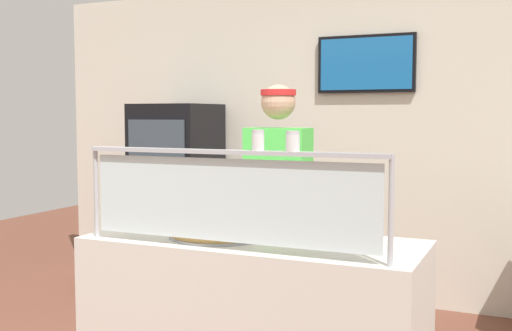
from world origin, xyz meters
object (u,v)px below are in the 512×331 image
object	(u,v)px
pizza_tray	(218,233)
pepper_flake_shaker	(293,143)
pizza_server	(222,230)
drink_fridge	(177,198)
parmesan_shaker	(258,142)
worker_figure	(278,209)

from	to	relation	value
pizza_tray	pepper_flake_shaker	world-z (taller)	pepper_flake_shaker
pizza_tray	pizza_server	distance (m)	0.04
pizza_tray	drink_fridge	world-z (taller)	drink_fridge
drink_fridge	pizza_server	bearing A→B (deg)	-53.05
pepper_flake_shaker	pizza_server	bearing A→B (deg)	152.78
parmesan_shaker	drink_fridge	world-z (taller)	drink_fridge
pizza_tray	pizza_server	xyz separation A→B (m)	(0.03, -0.02, 0.02)
worker_figure	drink_fridge	size ratio (longest dim) A/B	1.05
pizza_server	worker_figure	distance (m)	0.69
parmesan_shaker	worker_figure	distance (m)	1.08
worker_figure	drink_fridge	bearing A→B (deg)	140.20
pepper_flake_shaker	drink_fridge	bearing A→B (deg)	131.61
pizza_tray	drink_fridge	size ratio (longest dim) A/B	0.30
pepper_flake_shaker	pizza_tray	bearing A→B (deg)	152.40
pizza_server	parmesan_shaker	bearing A→B (deg)	-31.18
parmesan_shaker	drink_fridge	bearing A→B (deg)	129.05
parmesan_shaker	pepper_flake_shaker	bearing A→B (deg)	-0.00
pizza_server	drink_fridge	world-z (taller)	drink_fridge
pizza_tray	pepper_flake_shaker	size ratio (longest dim) A/B	5.53
pizza_server	worker_figure	bearing A→B (deg)	94.35
pizza_tray	parmesan_shaker	world-z (taller)	parmesan_shaker
parmesan_shaker	pepper_flake_shaker	world-z (taller)	parmesan_shaker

